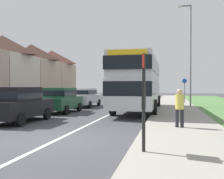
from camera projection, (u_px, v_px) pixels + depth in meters
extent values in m
plane|color=#424247|center=(58.00, 139.00, 8.69)|extent=(120.00, 120.00, 0.00)
cube|color=silver|center=(110.00, 114.00, 16.51)|extent=(0.14, 60.00, 0.01)
cube|color=#9E998E|center=(180.00, 119.00, 13.66)|extent=(3.20, 68.00, 0.12)
cube|color=#BCBCC1|center=(139.00, 93.00, 18.43)|extent=(2.50, 10.77, 1.65)
cube|color=#BCBCC1|center=(139.00, 70.00, 18.41)|extent=(2.45, 10.55, 1.55)
cube|color=black|center=(139.00, 88.00, 18.43)|extent=(2.52, 10.82, 0.76)
cube|color=black|center=(139.00, 69.00, 18.41)|extent=(2.52, 10.82, 0.72)
cube|color=gold|center=(127.00, 54.00, 13.20)|extent=(2.00, 0.08, 0.44)
cylinder|color=black|center=(128.00, 101.00, 21.97)|extent=(0.30, 1.00, 1.00)
cylinder|color=black|center=(158.00, 102.00, 21.44)|extent=(0.30, 1.00, 1.00)
cylinder|color=black|center=(113.00, 107.00, 15.81)|extent=(0.30, 1.00, 1.00)
cylinder|color=black|center=(154.00, 108.00, 15.28)|extent=(0.30, 1.00, 1.00)
cube|color=black|center=(19.00, 108.00, 12.87)|extent=(1.80, 4.13, 0.79)
cube|color=black|center=(16.00, 94.00, 12.66)|extent=(1.59, 2.27, 0.65)
cube|color=black|center=(16.00, 94.00, 12.66)|extent=(1.62, 2.29, 0.36)
cylinder|color=black|center=(18.00, 113.00, 14.31)|extent=(0.20, 0.60, 0.60)
cylinder|color=black|center=(47.00, 114.00, 13.94)|extent=(0.20, 0.60, 0.60)
cylinder|color=black|center=(21.00, 120.00, 11.44)|extent=(0.20, 0.60, 0.60)
cube|color=#19472D|center=(61.00, 103.00, 17.52)|extent=(1.76, 3.95, 0.75)
cube|color=#19472D|center=(60.00, 92.00, 17.31)|extent=(1.54, 2.17, 0.62)
cube|color=black|center=(60.00, 93.00, 17.32)|extent=(1.58, 2.20, 0.35)
cylinder|color=black|center=(57.00, 107.00, 18.90)|extent=(0.20, 0.60, 0.60)
cylinder|color=black|center=(79.00, 107.00, 18.54)|extent=(0.20, 0.60, 0.60)
cylinder|color=black|center=(41.00, 109.00, 16.51)|extent=(0.20, 0.60, 0.60)
cylinder|color=black|center=(66.00, 110.00, 16.14)|extent=(0.20, 0.60, 0.60)
cube|color=#B7B7BC|center=(84.00, 99.00, 22.47)|extent=(1.85, 4.57, 0.72)
cube|color=#B7B7BC|center=(84.00, 92.00, 22.23)|extent=(1.62, 2.51, 0.59)
cube|color=black|center=(84.00, 92.00, 22.23)|extent=(1.66, 2.54, 0.33)
cylinder|color=black|center=(80.00, 102.00, 24.04)|extent=(0.20, 0.60, 0.60)
cylinder|color=black|center=(99.00, 102.00, 23.66)|extent=(0.20, 0.60, 0.60)
cylinder|color=black|center=(68.00, 104.00, 21.28)|extent=(0.20, 0.60, 0.60)
cylinder|color=black|center=(90.00, 105.00, 20.89)|extent=(0.20, 0.60, 0.60)
cylinder|color=#23232D|center=(177.00, 120.00, 10.51)|extent=(0.14, 0.14, 0.85)
cylinder|color=#23232D|center=(182.00, 120.00, 10.47)|extent=(0.14, 0.14, 0.85)
cylinder|color=#D1C14C|center=(180.00, 102.00, 10.48)|extent=(0.34, 0.34, 0.60)
sphere|color=tan|center=(180.00, 92.00, 10.47)|extent=(0.22, 0.22, 0.22)
cylinder|color=black|center=(144.00, 105.00, 6.57)|extent=(0.09, 0.09, 2.60)
cube|color=red|center=(144.00, 62.00, 6.56)|extent=(0.04, 0.44, 0.32)
cube|color=black|center=(144.00, 95.00, 6.59)|extent=(0.06, 0.52, 0.68)
cylinder|color=slate|center=(184.00, 94.00, 25.45)|extent=(0.08, 0.08, 2.10)
cylinder|color=blue|center=(185.00, 81.00, 25.43)|extent=(0.44, 0.03, 0.44)
cylinder|color=slate|center=(191.00, 56.00, 21.38)|extent=(0.12, 0.12, 8.46)
cube|color=slate|center=(185.00, 6.00, 21.42)|extent=(0.90, 0.10, 0.10)
cube|color=silver|center=(180.00, 7.00, 21.52)|extent=(0.36, 0.20, 0.14)
cube|color=beige|center=(2.00, 79.00, 29.19)|extent=(6.03, 6.15, 5.26)
pyramid|color=#4C3328|center=(2.00, 45.00, 29.14)|extent=(6.03, 6.15, 2.23)
cube|color=#C1A88E|center=(31.00, 80.00, 35.32)|extent=(6.03, 6.15, 5.26)
pyramid|color=#4C3328|center=(31.00, 52.00, 35.28)|extent=(6.03, 6.15, 2.23)
cube|color=#C1A88E|center=(52.00, 81.00, 41.46)|extent=(6.03, 6.15, 5.26)
pyramid|color=brown|center=(51.00, 57.00, 41.41)|extent=(6.03, 6.15, 2.23)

